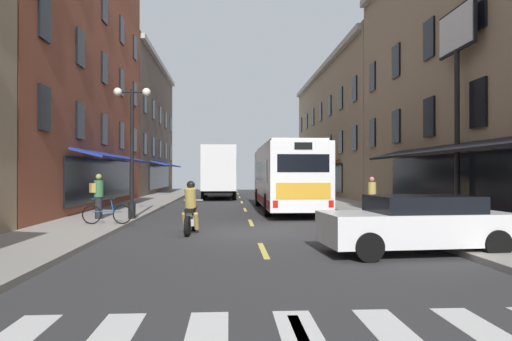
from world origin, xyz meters
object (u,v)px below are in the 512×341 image
object	(u,v)px
sedan_mid	(417,224)
street_lamp_twin	(132,146)
box_truck	(219,172)
sedan_near	(223,186)
transit_bus	(286,176)
pedestrian_near	(98,195)
bicycle_near	(107,214)
pedestrian_mid	(372,195)
motorcycle_rider	(191,211)
billboard_sign	(457,62)

from	to	relation	value
sedan_mid	street_lamp_twin	size ratio (longest dim) A/B	0.89
box_truck	sedan_mid	xyz separation A→B (m)	(5.14, -24.23, -1.28)
sedan_near	street_lamp_twin	distance (m)	25.44
transit_bus	pedestrian_near	xyz separation A→B (m)	(-7.92, -5.30, -0.68)
bicycle_near	box_truck	bearing A→B (deg)	79.36
bicycle_near	pedestrian_near	distance (m)	2.18
pedestrian_mid	sedan_mid	bearing A→B (deg)	82.82
sedan_near	motorcycle_rider	size ratio (longest dim) A/B	2.30
transit_bus	bicycle_near	size ratio (longest dim) A/B	6.46
transit_bus	pedestrian_mid	world-z (taller)	transit_bus
transit_bus	billboard_sign	bearing A→B (deg)	-57.68
pedestrian_mid	pedestrian_near	bearing A→B (deg)	10.02
pedestrian_mid	street_lamp_twin	world-z (taller)	street_lamp_twin
motorcycle_rider	pedestrian_near	bearing A→B (deg)	136.77
sedan_mid	box_truck	bearing A→B (deg)	101.98
billboard_sign	street_lamp_twin	xyz separation A→B (m)	(-11.65, 2.66, -2.81)
billboard_sign	sedan_near	size ratio (longest dim) A/B	1.58
transit_bus	sedan_mid	world-z (taller)	transit_bus
box_truck	motorcycle_rider	bearing A→B (deg)	-91.34
street_lamp_twin	box_truck	bearing A→B (deg)	79.59
transit_bus	pedestrian_near	world-z (taller)	transit_bus
bicycle_near	street_lamp_twin	size ratio (longest dim) A/B	0.34
sedan_near	bicycle_near	xyz separation A→B (m)	(-3.70, -27.11, -0.24)
bicycle_near	pedestrian_near	bearing A→B (deg)	113.35
pedestrian_mid	street_lamp_twin	distance (m)	10.13
motorcycle_rider	pedestrian_mid	size ratio (longest dim) A/B	1.29
box_truck	motorcycle_rider	world-z (taller)	box_truck
box_truck	street_lamp_twin	size ratio (longest dim) A/B	1.43
billboard_sign	transit_bus	bearing A→B (deg)	122.32
motorcycle_rider	sedan_mid	bearing A→B (deg)	-35.55
motorcycle_rider	pedestrian_mid	world-z (taller)	pedestrian_mid
transit_bus	motorcycle_rider	size ratio (longest dim) A/B	5.35
transit_bus	pedestrian_mid	size ratio (longest dim) A/B	6.88
motorcycle_rider	street_lamp_twin	size ratio (longest dim) A/B	0.41
transit_bus	sedan_mid	xyz separation A→B (m)	(1.54, -12.93, -1.03)
billboard_sign	bicycle_near	size ratio (longest dim) A/B	4.38
transit_bus	sedan_near	xyz separation A→B (m)	(-3.38, 19.87, -1.00)
sedan_near	sedan_mid	size ratio (longest dim) A/B	1.06
bicycle_near	pedestrian_near	xyz separation A→B (m)	(-0.83, 1.93, 0.56)
sedan_mid	pedestrian_mid	distance (m)	9.07
pedestrian_mid	street_lamp_twin	xyz separation A→B (m)	(-9.85, -1.25, 2.00)
box_truck	sedan_mid	bearing A→B (deg)	-78.02
bicycle_near	street_lamp_twin	bearing A→B (deg)	77.37
billboard_sign	pedestrian_mid	bearing A→B (deg)	114.76
box_truck	pedestrian_mid	bearing A→B (deg)	-66.03
sedan_near	street_lamp_twin	xyz separation A→B (m)	(-3.26, -25.14, 2.22)
billboard_sign	pedestrian_near	distance (m)	14.01
box_truck	pedestrian_mid	world-z (taller)	box_truck
sedan_mid	street_lamp_twin	bearing A→B (deg)	136.86
street_lamp_twin	motorcycle_rider	bearing A→B (deg)	-54.92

